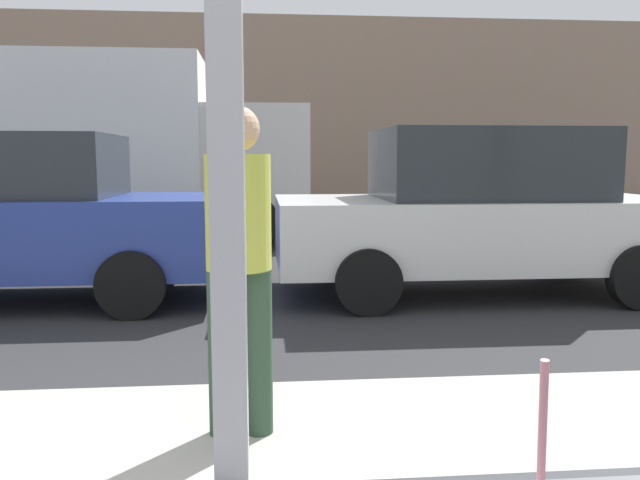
# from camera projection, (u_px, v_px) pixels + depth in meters

# --- Properties ---
(ground_plane) EXTENTS (60.00, 60.00, 0.00)m
(ground_plane) POSITION_uv_depth(u_px,v_px,m) (258.00, 266.00, 8.94)
(ground_plane) COLOR #2D2D30
(building_facade_far) EXTENTS (28.00, 1.20, 6.22)m
(building_facade_far) POSITION_uv_depth(u_px,v_px,m) (258.00, 111.00, 22.25)
(building_facade_far) COLOR gray
(building_facade_far) RESTS_ON ground
(parked_car_blue) EXTENTS (4.58, 1.94, 1.73)m
(parked_car_blue) POSITION_uv_depth(u_px,v_px,m) (3.00, 217.00, 6.62)
(parked_car_blue) COLOR #283D93
(parked_car_blue) RESTS_ON ground
(parked_car_white) EXTENTS (4.37, 2.06, 1.79)m
(parked_car_white) POSITION_uv_depth(u_px,v_px,m) (478.00, 212.00, 7.08)
(parked_car_white) COLOR silver
(parked_car_white) RESTS_ON ground
(box_truck) EXTENTS (7.14, 2.44, 3.15)m
(box_truck) POSITION_uv_depth(u_px,v_px,m) (85.00, 145.00, 10.98)
(box_truck) COLOR silver
(box_truck) RESTS_ON ground
(pedestrian) EXTENTS (0.32, 0.32, 1.63)m
(pedestrian) POSITION_uv_depth(u_px,v_px,m) (239.00, 250.00, 3.15)
(pedestrian) COLOR #2C4431
(pedestrian) RESTS_ON sidewalk_strip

